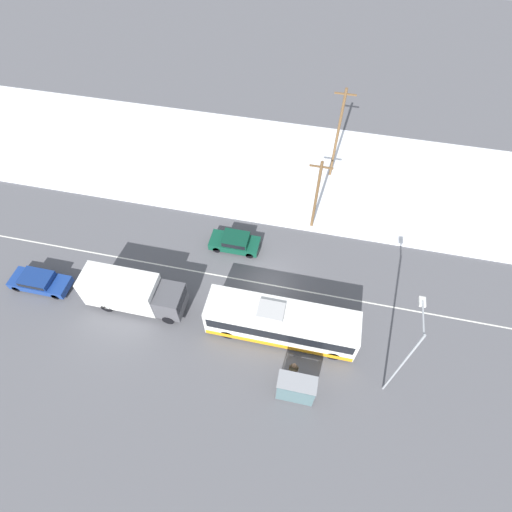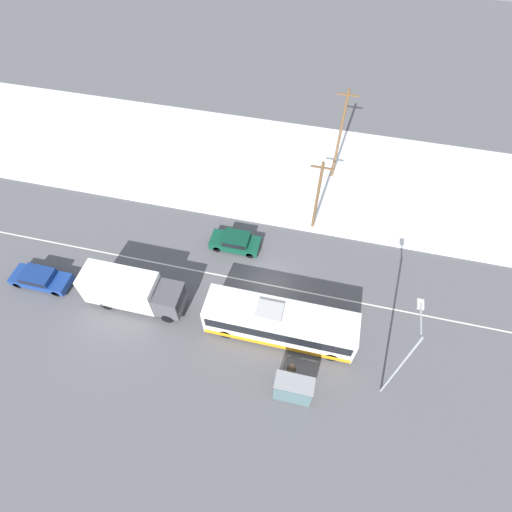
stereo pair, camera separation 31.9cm
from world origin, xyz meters
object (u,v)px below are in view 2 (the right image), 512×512
Objects in this scene: city_bus at (280,323)px; bus_shelter at (293,391)px; utility_pole_roadside at (318,196)px; streetlamp at (404,354)px; sedan_car at (235,241)px; parked_car_near_truck at (40,278)px; pedestrian_at_stop at (291,369)px; utility_pole_snowlot at (340,135)px; box_truck at (131,290)px.

city_bus is 4.27× the size of bus_shelter.
streetlamp is at bearing -62.86° from utility_pole_roadside.
bus_shelter is (6.82, -11.43, 0.91)m from sedan_car.
parked_car_near_truck is 20.64m from pedestrian_at_stop.
streetlamp is 0.90× the size of utility_pole_snowlot.
streetlamp reaches higher than city_bus.
city_bus is 2.29× the size of parked_car_near_truck.
sedan_car is 11.79m from pedestrian_at_stop.
utility_pole_snowlot is (0.90, 6.90, 0.95)m from utility_pole_roadside.
utility_pole_snowlot reaches higher than parked_car_near_truck.
city_bus is 10.94m from utility_pole_roadside.
pedestrian_at_stop is (20.44, -2.89, 0.36)m from parked_car_near_truck.
sedan_car is 2.33× the size of pedestrian_at_stop.
sedan_car is at bearing -123.05° from utility_pole_snowlot.
city_bus is 4.79m from bus_shelter.
box_truck reaches higher than bus_shelter.
city_bus reaches higher than pedestrian_at_stop.
parked_car_near_truck is 26.98m from streetlamp.
utility_pole_roadside reaches higher than pedestrian_at_stop.
bus_shelter is at bearing 120.80° from sedan_car.
utility_pole_roadside is (12.06, 10.57, 2.11)m from box_truck.
streetlamp is (7.46, -2.14, 3.59)m from city_bus.
parked_car_near_truck is at bearing -139.91° from utility_pole_snowlot.
streetlamp reaches higher than pedestrian_at_stop.
sedan_car is 0.89× the size of parked_car_near_truck.
parked_car_near_truck is 0.56× the size of streetlamp.
city_bus is at bearing -94.79° from utility_pole_roadside.
parked_car_near_truck is 22.85m from utility_pole_roadside.
pedestrian_at_stop reaches higher than parked_car_near_truck.
parked_car_near_truck is at bearing -179.98° from city_bus.
pedestrian_at_stop is at bearing -64.77° from city_bus.
box_truck is 1.03× the size of utility_pole_roadside.
utility_pole_snowlot reaches higher than streetlamp.
city_bus is 3.23m from pedestrian_at_stop.
pedestrian_at_stop is at bearing -88.01° from utility_pole_roadside.
box_truck is at bearing 179.56° from city_bus.
sedan_car is 1.66× the size of bus_shelter.
pedestrian_at_stop is 0.19× the size of utility_pole_snowlot.
bus_shelter is 0.34× the size of utility_pole_roadside.
sedan_car is at bearing 144.06° from streetlamp.
sedan_car is 7.68m from utility_pole_roadside.
bus_shelter reaches higher than sedan_car.
city_bus is at bearing 115.23° from pedestrian_at_stop.
utility_pole_snowlot is (12.97, 17.48, 3.07)m from box_truck.
box_truck is 0.90× the size of streetlamp.
streetlamp is at bearing -4.61° from parked_car_near_truck.
bus_shelter reaches higher than pedestrian_at_stop.
utility_pole_roadside is at bearing -148.33° from sedan_car.
pedestrian_at_stop is at bearing 102.55° from bus_shelter.
bus_shelter is (12.88, -4.56, -0.04)m from box_truck.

